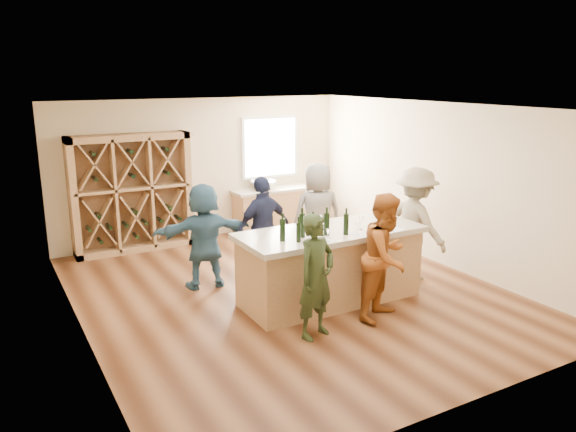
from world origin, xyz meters
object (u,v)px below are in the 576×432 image
wine_bottle_e (327,224)px  person_far_right (317,215)px  person_far_mid (263,228)px  person_near_left (316,277)px  person_server (415,224)px  tasting_counter_base (330,268)px  person_near_right (386,257)px  sink (263,185)px  person_far_left (204,236)px  wine_bottle_d (313,227)px  wine_bottle_c (302,225)px  wine_bottle_f (346,224)px  wine_bottle_b (299,232)px  wine_rack (132,193)px  wine_bottle_a (282,230)px

wine_bottle_e → person_far_right: bearing=61.6°
person_far_mid → person_far_right: size_ratio=0.94×
person_near_left → person_server: 2.70m
tasting_counter_base → person_near_right: person_near_right is taller
sink → person_far_left: person_far_left is taller
wine_bottle_d → wine_bottle_e: bearing=-2.0°
sink → person_server: 3.76m
wine_bottle_e → wine_bottle_d: bearing=178.0°
person_server → person_far_right: 1.67m
wine_bottle_c → person_server: (2.26, 0.23, -0.33)m
wine_bottle_d → person_far_left: size_ratio=0.17×
sink → wine_bottle_f: wine_bottle_f is taller
person_near_left → person_far_mid: person_far_mid is taller
wine_bottle_e → person_far_right: size_ratio=0.18×
tasting_counter_base → wine_bottle_f: bearing=-80.5°
person_far_right → wine_bottle_f: (-0.63, -1.73, 0.33)m
wine_bottle_c → wine_bottle_b: bearing=-133.2°
wine_rack → person_server: 5.17m
person_near_left → wine_bottle_c: bearing=54.8°
person_far_right → person_near_left: bearing=70.3°
person_near_right → wine_bottle_f: size_ratio=5.80×
wine_bottle_d → person_near_left: size_ratio=0.17×
tasting_counter_base → person_near_left: size_ratio=1.62×
wine_bottle_c → wine_bottle_d: wine_bottle_c is taller
wine_bottle_e → person_far_mid: bearing=98.3°
person_far_right → wine_bottle_b: bearing=63.9°
tasting_counter_base → person_near_left: bearing=-132.2°
wine_rack → wine_bottle_d: wine_rack is taller
wine_bottle_a → wine_rack: bearing=104.2°
tasting_counter_base → wine_bottle_d: wine_bottle_d is taller
wine_bottle_a → wine_bottle_e: 0.67m
wine_bottle_c → sink: bearing=70.5°
wine_bottle_c → person_near_right: bearing=-40.3°
tasting_counter_base → wine_bottle_a: 1.15m
person_far_left → wine_bottle_f: person_far_left is taller
wine_bottle_a → person_near_left: size_ratio=0.19×
person_far_right → person_far_left: (-2.07, -0.00, -0.07)m
person_far_left → person_far_right: bearing=-171.5°
wine_bottle_c → wine_bottle_f: 0.63m
wine_bottle_c → person_near_right: size_ratio=0.19×
wine_bottle_c → person_far_right: (1.23, 1.54, -0.34)m
sink → wine_bottle_e: bearing=-104.5°
wine_bottle_a → wine_bottle_c: bearing=4.2°
person_far_mid → wine_bottle_f: (0.47, -1.62, 0.39)m
person_far_mid → person_far_left: size_ratio=1.02×
person_far_right → wine_bottle_f: 1.87m
tasting_counter_base → wine_bottle_c: (-0.55, -0.11, 0.75)m
person_near_right → wine_bottle_f: (-0.28, 0.56, 0.36)m
wine_bottle_b → wine_bottle_e: bearing=10.3°
person_far_mid → person_far_right: (1.09, 0.11, 0.06)m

